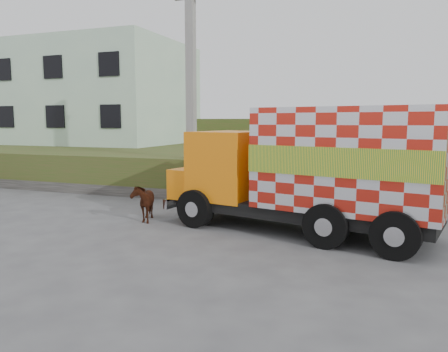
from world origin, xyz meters
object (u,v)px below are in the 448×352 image
at_px(utility_pole, 191,87).
at_px(pedestrian, 272,135).
at_px(cow, 143,202).
at_px(cargo_truck, 312,170).

relative_size(utility_pole, pedestrian, 4.76).
bearing_deg(pedestrian, cow, 71.06).
bearing_deg(cargo_truck, cow, -165.11).
relative_size(cow, pedestrian, 0.77).
distance_m(cow, pedestrian, 5.90).
height_order(utility_pole, cargo_truck, utility_pole).
bearing_deg(cargo_truck, pedestrian, 127.37).
distance_m(utility_pole, pedestrian, 3.46).
bearing_deg(utility_pole, cow, -87.29).
bearing_deg(cargo_truck, utility_pole, 156.62).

